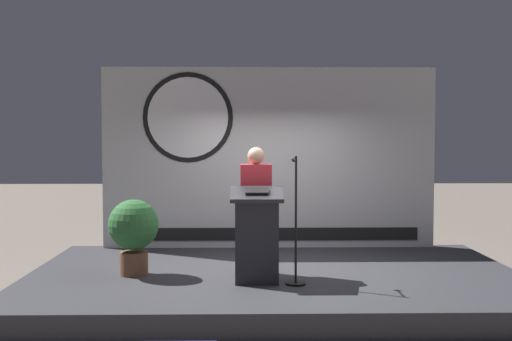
{
  "coord_description": "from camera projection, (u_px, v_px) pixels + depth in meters",
  "views": [
    {
      "loc": [
        -0.41,
        -8.18,
        2.06
      ],
      "look_at": [
        -0.25,
        -0.2,
        1.64
      ],
      "focal_mm": 44.12,
      "sensor_mm": 36.0,
      "label": 1
    }
  ],
  "objects": [
    {
      "name": "ground_plane",
      "position": [
        275.0,
        294.0,
        8.28
      ],
      "size": [
        40.0,
        40.0,
        0.0
      ],
      "primitive_type": "plane",
      "color": "#6B6056"
    },
    {
      "name": "stage_platform",
      "position": [
        275.0,
        283.0,
        8.28
      ],
      "size": [
        6.4,
        4.0,
        0.3
      ],
      "primitive_type": "cube",
      "color": "#333338",
      "rests_on": "ground"
    },
    {
      "name": "banner_display",
      "position": [
        266.0,
        157.0,
        10.04
      ],
      "size": [
        5.3,
        0.12,
        2.88
      ],
      "color": "silver",
      "rests_on": "stage_platform"
    },
    {
      "name": "podium",
      "position": [
        257.0,
        236.0,
        7.64
      ],
      "size": [
        0.64,
        0.5,
        1.16
      ],
      "color": "#26262B",
      "rests_on": "stage_platform"
    },
    {
      "name": "speaker_person",
      "position": [
        256.0,
        209.0,
        8.1
      ],
      "size": [
        0.4,
        0.26,
        1.64
      ],
      "color": "black",
      "rests_on": "stage_platform"
    },
    {
      "name": "microphone_stand",
      "position": [
        296.0,
        239.0,
        7.54
      ],
      "size": [
        0.24,
        0.46,
        1.54
      ],
      "color": "black",
      "rests_on": "stage_platform"
    },
    {
      "name": "potted_plant",
      "position": [
        134.0,
        229.0,
        8.03
      ],
      "size": [
        0.64,
        0.64,
        0.97
      ],
      "color": "brown",
      "rests_on": "stage_platform"
    }
  ]
}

